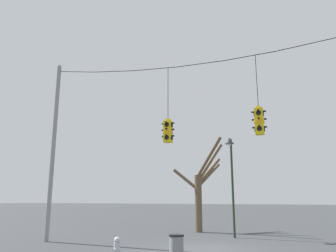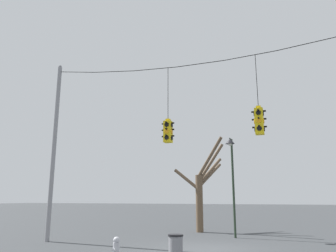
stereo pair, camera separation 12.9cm
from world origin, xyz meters
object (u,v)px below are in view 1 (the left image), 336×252
object	(u,v)px
traffic_light_over_intersection	(259,121)
bare_tree	(202,187)
street_lamp	(231,163)
traffic_light_near_left_pole	(168,131)
trash_bin	(176,247)
utility_pole_left	(53,148)
fire_hydrant	(117,248)

from	to	relation	value
traffic_light_over_intersection	bare_tree	distance (m)	8.38
street_lamp	traffic_light_over_intersection	bearing A→B (deg)	-66.44
traffic_light_over_intersection	street_lamp	distance (m)	4.76
traffic_light_near_left_pole	traffic_light_over_intersection	size ratio (longest dim) A/B	1.02
bare_tree	trash_bin	bearing A→B (deg)	-82.05
traffic_light_near_left_pole	street_lamp	bearing A→B (deg)	63.21
bare_tree	utility_pole_left	bearing A→B (deg)	-130.96
street_lamp	fire_hydrant	xyz separation A→B (m)	(-2.84, -7.38, -3.50)
traffic_light_over_intersection	trash_bin	world-z (taller)	traffic_light_over_intersection
traffic_light_over_intersection	trash_bin	xyz separation A→B (m)	(-2.79, -2.50, -4.70)
traffic_light_near_left_pole	fire_hydrant	world-z (taller)	traffic_light_near_left_pole
street_lamp	trash_bin	size ratio (longest dim) A/B	6.30
street_lamp	traffic_light_near_left_pole	bearing A→B (deg)	-116.79
traffic_light_over_intersection	street_lamp	bearing A→B (deg)	113.56
traffic_light_over_intersection	street_lamp	world-z (taller)	traffic_light_over_intersection
bare_tree	fire_hydrant	world-z (taller)	bare_tree
street_lamp	trash_bin	bearing A→B (deg)	-98.12
fire_hydrant	bare_tree	bearing A→B (deg)	86.77
traffic_light_near_left_pole	bare_tree	xyz separation A→B (m)	(-0.14, 6.90, -2.23)
traffic_light_over_intersection	traffic_light_near_left_pole	bearing A→B (deg)	180.00
utility_pole_left	trash_bin	distance (m)	8.72
bare_tree	fire_hydrant	size ratio (longest dim) A/B	7.53
traffic_light_near_left_pole	street_lamp	size ratio (longest dim) A/B	0.68
utility_pole_left	fire_hydrant	xyz separation A→B (m)	(5.42, -3.18, -4.10)
utility_pole_left	bare_tree	distance (m)	9.30
utility_pole_left	traffic_light_near_left_pole	world-z (taller)	utility_pole_left
street_lamp	bare_tree	distance (m)	3.70
utility_pole_left	fire_hydrant	distance (m)	7.50
traffic_light_near_left_pole	traffic_light_over_intersection	distance (m)	3.96
utility_pole_left	traffic_light_over_intersection	size ratio (longest dim) A/B	2.59
fire_hydrant	trash_bin	world-z (taller)	trash_bin
traffic_light_near_left_pole	bare_tree	bearing A→B (deg)	91.20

